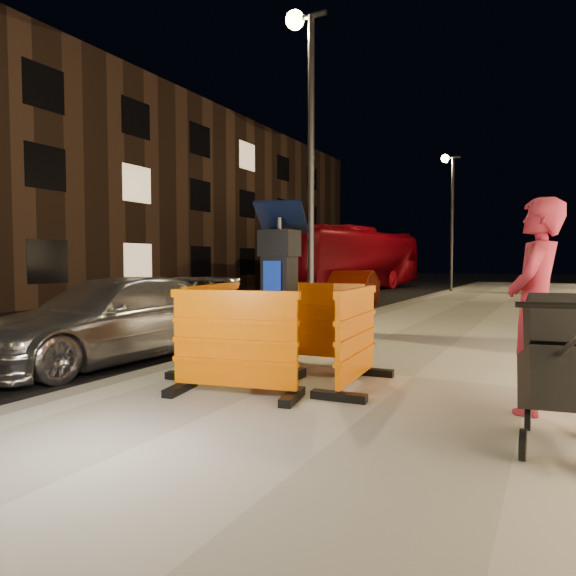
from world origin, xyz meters
The scene contains 15 objects.
ground_plane centered at (0.00, 0.00, 0.00)m, with size 120.00×120.00×0.00m, color black.
sidewalk centered at (3.00, 0.00, 0.07)m, with size 6.00×60.00×0.15m, color #9A978C.
kerb centered at (0.00, 0.00, 0.07)m, with size 0.30×60.00×0.15m, color slate.
parking_kiosk centered at (1.62, -0.78, 1.11)m, with size 0.61×0.61×1.93m, color black.
barrier_front centered at (1.62, -1.73, 0.69)m, with size 1.38×0.57×1.07m, color #EB6900.
barrier_back centered at (1.62, 0.17, 0.69)m, with size 1.38×0.57×1.07m, color #EB6900.
barrier_kerbside centered at (0.67, -0.78, 0.69)m, with size 1.38×0.57×1.07m, color #EB6900.
barrier_bldgside centered at (2.57, -0.78, 0.69)m, with size 1.38×0.57×1.07m, color #EB6900.
car_silver centered at (-1.50, -0.39, 0.00)m, with size 1.77×4.36×1.27m, color silver.
car_red centered at (-1.45, 9.79, 0.00)m, with size 1.28×3.66×1.21m, color #8F1C04.
bus_doubledecker centered at (-4.94, 19.18, 0.00)m, with size 2.71×11.57×3.22m, color #9B0716.
man centered at (4.32, -0.93, 1.11)m, with size 0.70×0.46×1.93m, color maroon.
stroller centered at (4.52, -1.83, 0.70)m, with size 0.57×0.87×1.09m, color black.
street_lamp_mid centered at (0.25, 3.00, 3.15)m, with size 0.12×0.12×6.00m, color #3F3F44.
street_lamp_far centered at (0.25, 18.00, 3.15)m, with size 0.12×0.12×6.00m, color #3F3F44.
Camera 1 is at (4.47, -6.01, 1.51)m, focal length 32.00 mm.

